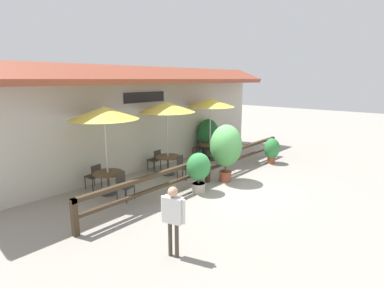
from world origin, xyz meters
TOP-DOWN VIEW (x-y plane):
  - ground_plane at (0.00, 0.00)m, footprint 60.00×60.00m
  - building_facade at (-0.00, 4.10)m, footprint 14.28×1.49m
  - patio_railing at (0.00, 1.05)m, footprint 10.40×0.14m
  - patio_umbrella_near at (-3.06, 2.77)m, footprint 2.16×2.16m
  - dining_table_near at (-3.06, 2.77)m, footprint 0.96×0.96m
  - chair_near_streetside at (-3.01, 2.00)m, footprint 0.50×0.50m
  - chair_near_wallside at (-3.10, 3.55)m, footprint 0.48×0.48m
  - patio_umbrella_middle at (-0.31, 2.80)m, footprint 2.16×2.16m
  - dining_table_middle at (-0.31, 2.80)m, footprint 0.96×0.96m
  - chair_middle_streetside at (-0.28, 2.03)m, footprint 0.49×0.49m
  - chair_middle_wallside at (-0.28, 3.57)m, footprint 0.47×0.47m
  - patio_umbrella_far at (2.52, 2.89)m, footprint 2.16×2.16m
  - dining_table_far at (2.52, 2.89)m, footprint 0.96×0.96m
  - chair_far_streetside at (2.58, 2.21)m, footprint 0.46×0.46m
  - chair_far_wallside at (2.58, 3.57)m, footprint 0.48×0.48m
  - potted_plant_corner_fern at (0.51, 0.62)m, footprint 1.24×1.12m
  - potted_plant_small_flowering at (3.89, 0.47)m, footprint 0.75×0.68m
  - potted_plant_entrance_palm at (-0.98, 0.66)m, footprint 0.85×0.77m
  - potted_plant_broad_leaf at (3.19, 3.55)m, footprint 1.16×1.04m
  - pedestrian at (-4.18, -1.33)m, footprint 0.31×0.53m

SIDE VIEW (x-z plane):
  - ground_plane at x=0.00m, z-range 0.00..0.00m
  - chair_near_streetside at x=-3.01m, z-range 0.06..0.93m
  - chair_near_wallside at x=-3.10m, z-range 0.06..0.93m
  - chair_middle_streetside at x=-0.28m, z-range 0.06..0.93m
  - chair_middle_wallside at x=-0.28m, z-range 0.06..0.93m
  - chair_far_streetside at x=2.58m, z-range 0.06..0.93m
  - chair_far_wallside at x=2.58m, z-range 0.06..0.93m
  - dining_table_near at x=-3.06m, z-range 0.22..0.97m
  - dining_table_middle at x=-0.31m, z-range 0.22..0.97m
  - dining_table_far at x=2.52m, z-range 0.22..0.97m
  - potted_plant_small_flowering at x=3.89m, z-range 0.07..1.21m
  - patio_railing at x=0.00m, z-range 0.22..1.17m
  - potted_plant_entrance_palm at x=-0.98m, z-range 0.14..1.49m
  - potted_plant_broad_leaf at x=3.19m, z-range 0.05..1.86m
  - pedestrian at x=-4.18m, z-range 0.22..1.79m
  - potted_plant_corner_fern at x=0.51m, z-range 0.25..2.37m
  - building_facade at x=0.00m, z-range 0.05..4.28m
  - patio_umbrella_near at x=-3.06m, z-range 1.22..4.13m
  - patio_umbrella_middle at x=-0.31m, z-range 1.22..4.13m
  - patio_umbrella_far at x=2.52m, z-range 1.22..4.13m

